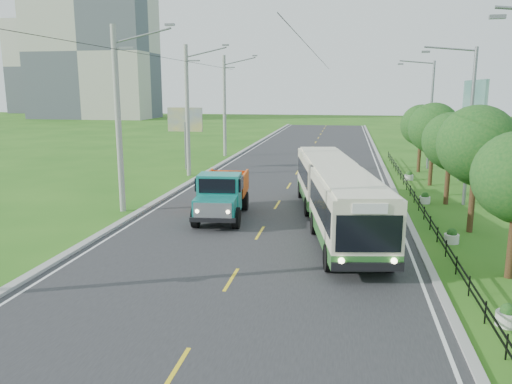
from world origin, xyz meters
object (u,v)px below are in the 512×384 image
(pole_near, at_px, (119,119))
(streetlight_mid, at_px, (468,121))
(streetlight_far, at_px, (429,111))
(billboard_right, at_px, (474,109))
(planter_near, at_px, (452,237))
(pole_mid, at_px, (188,110))
(dump_truck, at_px, (222,192))
(pole_far, at_px, (225,105))
(planter_mid, at_px, (425,199))
(billboard_left, at_px, (185,124))
(bus, at_px, (335,190))
(tree_fourth, at_px, (451,143))
(tree_fifth, at_px, (434,131))
(tree_back, at_px, (422,127))
(planter_far, at_px, (409,176))
(tree_third, at_px, (477,148))
(planter_front, at_px, (507,316))

(pole_near, height_order, streetlight_mid, pole_near)
(streetlight_far, bearing_deg, billboard_right, -78.29)
(streetlight_mid, distance_m, planter_near, 9.46)
(streetlight_mid, bearing_deg, pole_mid, 159.68)
(planter_near, bearing_deg, dump_truck, 166.99)
(pole_far, bearing_deg, planter_mid, -48.41)
(billboard_left, bearing_deg, pole_mid, -67.58)
(billboard_right, bearing_deg, pole_near, -151.86)
(streetlight_mid, distance_m, billboard_right, 6.24)
(billboard_right, bearing_deg, bus, -126.39)
(tree_fourth, height_order, dump_truck, tree_fourth)
(pole_mid, height_order, tree_fifth, pole_mid)
(streetlight_mid, xyz_separation_m, billboard_right, (1.66, 6.00, 0.44))
(pole_far, relative_size, planter_mid, 14.93)
(pole_near, relative_size, tree_back, 1.82)
(billboard_left, distance_m, dump_truck, 17.15)
(billboard_right, bearing_deg, dump_truck, -142.22)
(pole_near, bearing_deg, tree_back, 43.41)
(planter_far, height_order, billboard_right, billboard_right)
(tree_back, bearing_deg, billboard_right, -68.30)
(streetlight_far, xyz_separation_m, billboard_right, (1.66, -8.00, 0.44))
(tree_fifth, height_order, planter_far, tree_fifth)
(pole_mid, xyz_separation_m, tree_third, (18.12, -12.86, -1.11))
(tree_fifth, height_order, billboard_left, tree_fifth)
(pole_near, height_order, dump_truck, pole_near)
(tree_fifth, distance_m, bus, 13.95)
(streetlight_mid, height_order, planter_mid, streetlight_mid)
(pole_far, relative_size, tree_third, 1.67)
(tree_fourth, height_order, billboard_left, tree_fourth)
(tree_fourth, relative_size, planter_front, 8.06)
(pole_far, relative_size, streetlight_mid, 1.10)
(streetlight_mid, bearing_deg, tree_fourth, 169.85)
(planter_far, bearing_deg, tree_fourth, -80.92)
(planter_near, bearing_deg, planter_front, -90.00)
(tree_back, distance_m, planter_front, 28.37)
(pole_mid, height_order, tree_fourth, pole_mid)
(tree_fifth, height_order, streetlight_far, streetlight_far)
(tree_fifth, bearing_deg, streetlight_mid, -82.71)
(planter_front, distance_m, billboard_right, 22.88)
(pole_far, bearing_deg, tree_back, -20.74)
(streetlight_mid, relative_size, planter_mid, 13.54)
(pole_mid, height_order, planter_front, pole_mid)
(planter_far, bearing_deg, pole_mid, -176.61)
(billboard_right, xyz_separation_m, dump_truck, (-14.76, -11.44, -3.94))
(planter_front, xyz_separation_m, dump_truck, (-11.06, 10.56, 1.12))
(planter_mid, bearing_deg, pole_far, 131.59)
(tree_fifth, xyz_separation_m, planter_front, (-1.26, -22.14, -3.57))
(pole_near, xyz_separation_m, streetlight_far, (18.90, 19.00, -0.19))
(tree_back, bearing_deg, tree_fifth, -90.00)
(billboard_right, distance_m, bus, 15.40)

